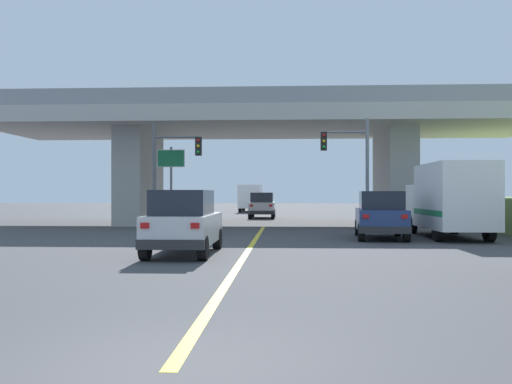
{
  "coord_description": "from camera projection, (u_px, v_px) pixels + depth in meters",
  "views": [
    {
      "loc": [
        1.24,
        -5.9,
        1.9
      ],
      "look_at": [
        0.07,
        16.75,
        1.98
      ],
      "focal_mm": 39.42,
      "sensor_mm": 36.0,
      "label": 1
    }
  ],
  "objects": [
    {
      "name": "ground",
      "position": [
        265.0,
        224.0,
        35.56
      ],
      "size": [
        160.0,
        160.0,
        0.0
      ],
      "primitive_type": "plane",
      "color": "#424244"
    },
    {
      "name": "overpass_bridge",
      "position": [
        265.0,
        138.0,
        35.58
      ],
      "size": [
        34.21,
        10.62,
        7.74
      ],
      "color": "#B7B5AD",
      "rests_on": "ground"
    },
    {
      "name": "lane_divider_stripe",
      "position": [
        249.0,
        249.0,
        19.28
      ],
      "size": [
        0.2,
        26.68,
        0.01
      ],
      "primitive_type": "cube",
      "color": "yellow",
      "rests_on": "ground"
    },
    {
      "name": "suv_lead",
      "position": [
        184.0,
        222.0,
        17.61
      ],
      "size": [
        1.92,
        4.56,
        2.02
      ],
      "color": "silver",
      "rests_on": "ground"
    },
    {
      "name": "suv_crossing",
      "position": [
        381.0,
        215.0,
        23.87
      ],
      "size": [
        2.39,
        4.67,
        2.02
      ],
      "rotation": [
        0.0,
        0.0,
        -0.09
      ],
      "color": "navy",
      "rests_on": "ground"
    },
    {
      "name": "box_truck",
      "position": [
        450.0,
        200.0,
        24.25
      ],
      "size": [
        2.33,
        6.77,
        3.19
      ],
      "color": "silver",
      "rests_on": "ground"
    },
    {
      "name": "sedan_oncoming",
      "position": [
        262.0,
        205.0,
        44.65
      ],
      "size": [
        2.02,
        4.74,
        2.02
      ],
      "color": "silver",
      "rests_on": "ground"
    },
    {
      "name": "traffic_signal_nearside",
      "position": [
        352.0,
        160.0,
        29.06
      ],
      "size": [
        2.5,
        0.36,
        5.82
      ],
      "color": "slate",
      "rests_on": "ground"
    },
    {
      "name": "traffic_signal_farside",
      "position": [
        170.0,
        163.0,
        28.86
      ],
      "size": [
        2.55,
        0.36,
        5.55
      ],
      "color": "#56595E",
      "rests_on": "ground"
    },
    {
      "name": "highway_sign",
      "position": [
        171.0,
        168.0,
        32.76
      ],
      "size": [
        1.62,
        0.17,
        4.66
      ],
      "color": "slate",
      "rests_on": "ground"
    },
    {
      "name": "semi_truck_distant",
      "position": [
        251.0,
        198.0,
        60.14
      ],
      "size": [
        2.33,
        7.09,
        2.86
      ],
      "color": "red",
      "rests_on": "ground"
    }
  ]
}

